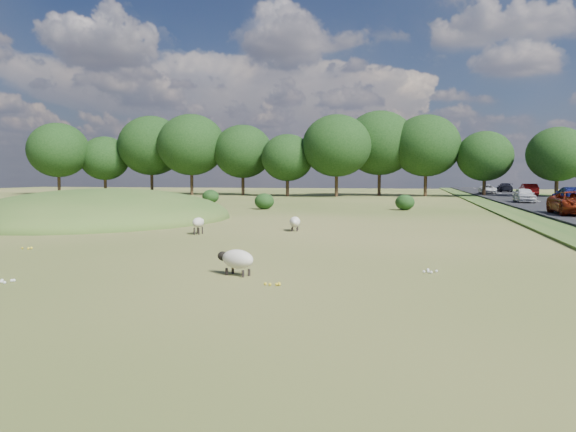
% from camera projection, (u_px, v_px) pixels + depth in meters
% --- Properties ---
extents(ground, '(160.00, 160.00, 0.00)m').
position_uv_depth(ground, '(307.00, 214.00, 41.57)').
color(ground, '#365219').
rests_on(ground, ground).
extents(mound, '(16.00, 20.00, 4.00)m').
position_uv_depth(mound, '(103.00, 219.00, 36.31)').
color(mound, '#33561E').
rests_on(mound, ground).
extents(road, '(8.00, 150.00, 0.25)m').
position_uv_depth(road, '(563.00, 208.00, 47.08)').
color(road, black).
rests_on(road, ground).
extents(treeline, '(96.28, 14.66, 11.70)m').
position_uv_depth(treeline, '(346.00, 148.00, 75.85)').
color(treeline, black).
rests_on(treeline, ground).
extents(shrubs, '(20.96, 10.05, 1.38)m').
position_uv_depth(shrubs, '(280.00, 200.00, 50.16)').
color(shrubs, black).
rests_on(shrubs, ground).
extents(sheep_0, '(0.70, 1.30, 0.73)m').
position_uv_depth(sheep_0, '(295.00, 222.00, 28.70)').
color(sheep_0, beige).
rests_on(sheep_0, ground).
extents(sheep_1, '(1.34, 0.95, 0.74)m').
position_uv_depth(sheep_1, '(237.00, 259.00, 15.97)').
color(sheep_1, beige).
rests_on(sheep_1, ground).
extents(sheep_3, '(0.54, 1.14, 0.82)m').
position_uv_depth(sheep_3, '(198.00, 223.00, 27.04)').
color(sheep_3, beige).
rests_on(sheep_3, ground).
extents(car_1, '(1.67, 4.15, 1.41)m').
position_uv_depth(car_1, '(524.00, 195.00, 53.54)').
color(car_1, silver).
rests_on(car_1, road).
extents(car_2, '(2.13, 5.25, 1.52)m').
position_uv_depth(car_2, '(569.00, 195.00, 52.03)').
color(car_2, navy).
rests_on(car_2, road).
extents(car_3, '(1.63, 4.67, 1.54)m').
position_uv_depth(car_3, '(528.00, 190.00, 70.00)').
color(car_3, maroon).
rests_on(car_3, road).
extents(car_4, '(1.91, 4.69, 1.36)m').
position_uv_depth(car_4, '(505.00, 187.00, 87.49)').
color(car_4, black).
rests_on(car_4, road).
extents(car_6, '(2.07, 4.48, 1.24)m').
position_uv_depth(car_6, '(488.00, 189.00, 78.77)').
color(car_6, white).
rests_on(car_6, road).
extents(car_7, '(2.54, 5.51, 1.53)m').
position_uv_depth(car_7, '(575.00, 203.00, 37.01)').
color(car_7, maroon).
rests_on(car_7, road).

